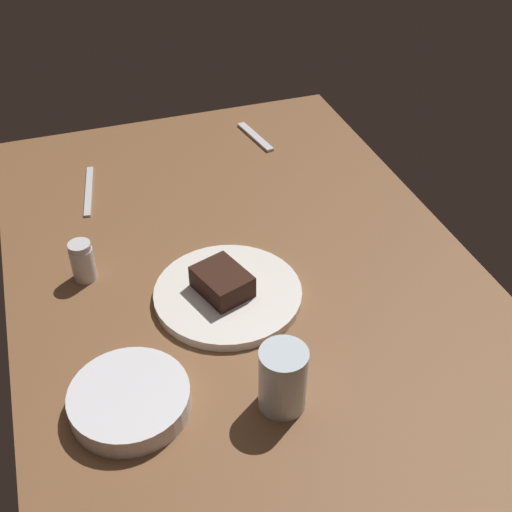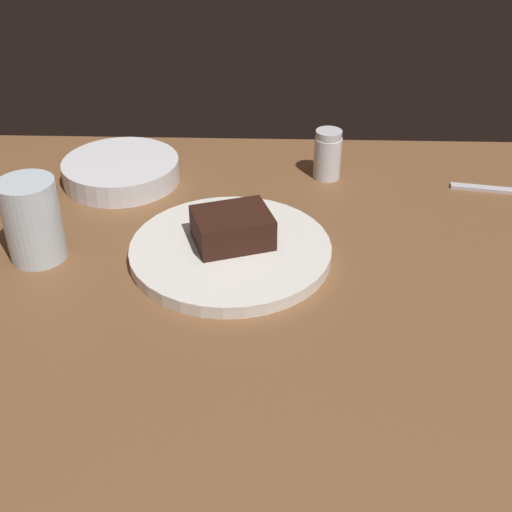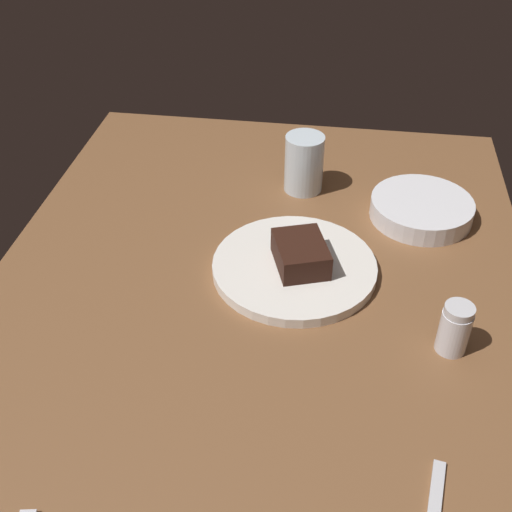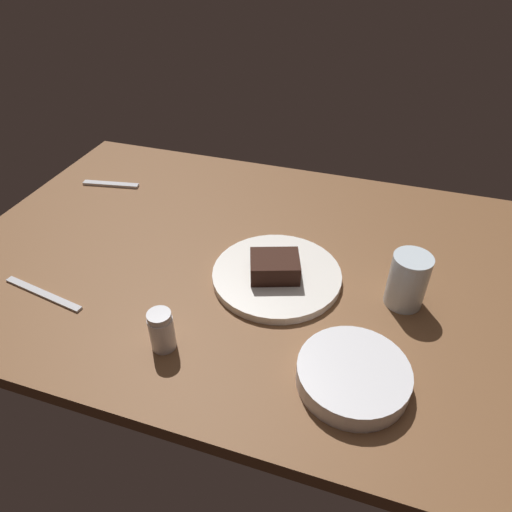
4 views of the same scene
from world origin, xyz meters
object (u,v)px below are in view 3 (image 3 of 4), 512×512
(chocolate_cake_slice, at_px, (301,254))
(side_bowl, at_px, (421,209))
(salt_shaker, at_px, (455,328))
(dessert_plate, at_px, (294,267))
(water_glass, at_px, (304,163))

(chocolate_cake_slice, distance_m, side_bowl, 0.27)
(salt_shaker, relative_size, side_bowl, 0.43)
(dessert_plate, distance_m, salt_shaker, 0.27)
(salt_shaker, xyz_separation_m, side_bowl, (-0.32, -0.02, -0.02))
(water_glass, distance_m, side_bowl, 0.22)
(dessert_plate, xyz_separation_m, side_bowl, (-0.18, 0.20, 0.01))
(chocolate_cake_slice, xyz_separation_m, side_bowl, (-0.18, 0.20, -0.02))
(chocolate_cake_slice, relative_size, salt_shaker, 1.23)
(chocolate_cake_slice, xyz_separation_m, water_glass, (-0.25, -0.02, 0.02))
(dessert_plate, height_order, chocolate_cake_slice, chocolate_cake_slice)
(chocolate_cake_slice, relative_size, water_glass, 0.89)
(salt_shaker, distance_m, water_glass, 0.45)
(salt_shaker, height_order, water_glass, water_glass)
(dessert_plate, bearing_deg, salt_shaker, 59.34)
(dessert_plate, relative_size, side_bowl, 1.46)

